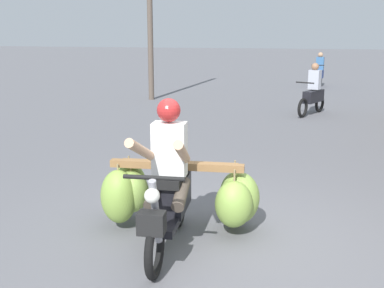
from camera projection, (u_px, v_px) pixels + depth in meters
name	position (u px, v px, depth m)	size (l,w,h in m)	color
ground_plane	(228.00, 248.00, 4.98)	(120.00, 120.00, 0.00)	slate
motorbike_main_loaded	(176.00, 192.00, 5.22)	(1.86, 1.83, 1.58)	black
motorbike_distant_ahead_left	(319.00, 73.00, 19.28)	(0.52, 1.61, 1.40)	black
motorbike_distant_ahead_right	(313.00, 94.00, 12.84)	(0.80, 1.52, 1.40)	black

